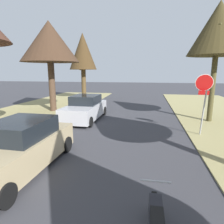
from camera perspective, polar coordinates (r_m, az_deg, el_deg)
stop_sign_far at (r=10.18m, az=25.30°, el=5.41°), size 0.81×0.64×2.93m
street_tree_right_mid_b at (r=13.56m, az=28.67°, el=20.53°), size 3.31×3.31×6.98m
street_tree_left_mid_b at (r=16.02m, az=-17.86°, el=18.85°), size 4.32×4.32×6.71m
street_tree_left_far at (r=22.10m, az=-8.54°, el=16.93°), size 2.93×2.93×7.09m
parked_sedan_tan at (r=6.93m, az=-25.58°, el=-9.38°), size 2.01×4.43×1.57m
parked_sedan_silver at (r=12.82m, az=-7.85°, el=1.01°), size 2.01×4.43×1.57m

